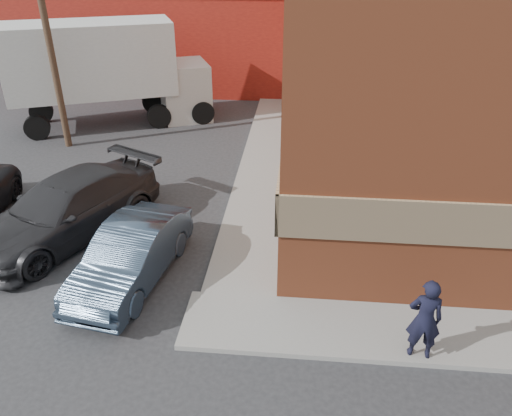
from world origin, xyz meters
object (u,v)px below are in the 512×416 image
(suv_b, at_px, (67,209))
(sedan, at_px, (131,255))
(box_truck, at_px, (113,67))
(warehouse, at_px, (167,29))
(utility_pole, at_px, (45,23))
(brick_building, at_px, (503,32))
(man, at_px, (425,319))

(suv_b, bearing_deg, sedan, -10.16)
(suv_b, distance_m, box_truck, 9.88)
(box_truck, bearing_deg, sedan, -91.73)
(suv_b, height_order, box_truck, box_truck)
(warehouse, distance_m, utility_pole, 11.27)
(brick_building, bearing_deg, utility_pole, 179.98)
(warehouse, xyz_separation_m, sedan, (3.93, -19.50, -2.10))
(suv_b, relative_size, box_truck, 0.63)
(warehouse, bearing_deg, brick_building, -37.20)
(box_truck, bearing_deg, suv_b, -101.32)
(utility_pole, relative_size, suv_b, 1.55)
(brick_building, relative_size, suv_b, 3.15)
(brick_building, distance_m, warehouse, 18.30)
(man, relative_size, sedan, 0.42)
(warehouse, height_order, utility_pole, utility_pole)
(brick_building, distance_m, suv_b, 15.09)
(suv_b, bearing_deg, utility_pole, 141.78)
(warehouse, bearing_deg, sedan, -78.62)
(warehouse, bearing_deg, suv_b, -85.15)
(warehouse, relative_size, man, 8.97)
(utility_pole, bearing_deg, sedan, -57.45)
(sedan, relative_size, box_truck, 0.47)
(utility_pole, distance_m, suv_b, 8.26)
(man, bearing_deg, utility_pole, -36.77)
(sedan, bearing_deg, box_truck, 119.79)
(brick_building, height_order, box_truck, brick_building)
(sedan, distance_m, box_truck, 12.33)
(utility_pole, xyz_separation_m, man, (11.93, -10.55, -3.72))
(warehouse, distance_m, suv_b, 17.80)
(utility_pole, height_order, suv_b, utility_pole)
(utility_pole, height_order, sedan, utility_pole)
(brick_building, xyz_separation_m, warehouse, (-14.50, 11.00, -1.87))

